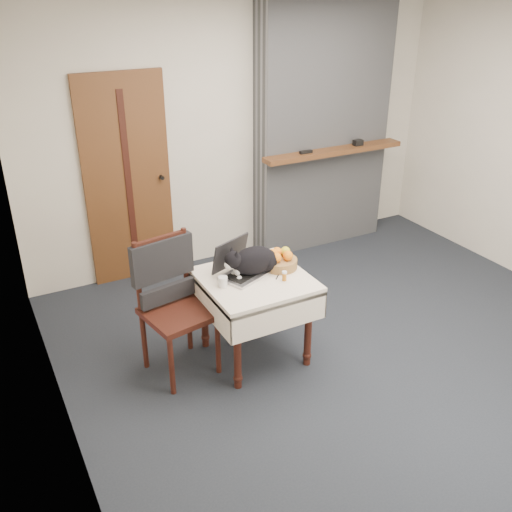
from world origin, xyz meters
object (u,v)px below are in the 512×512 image
Objects in this scene: pill_bottle at (284,276)px; laptop at (239,266)px; fruit_basket at (280,260)px; chair at (170,287)px; side_table at (255,291)px; cat at (255,261)px; cream_jar at (223,282)px; door at (128,181)px.

laptop is at bearing 134.56° from pill_bottle.
chair is at bearing 170.58° from fruit_basket.
laptop reaches higher than side_table.
laptop is 0.54m from chair.
laptop is 0.85× the size of cat.
cat reaches higher than cream_jar.
chair is at bearing 156.28° from pill_bottle.
side_table is 2.96× the size of fruit_basket.
cat is at bearing -75.26° from door.
cat is 1.99× the size of fruit_basket.
cat is at bearing -23.02° from chair.
cat is 0.49× the size of chair.
door is at bearing 79.52° from laptop.
door reaches higher than side_table.
side_table is at bearing -118.79° from cat.
pill_bottle is (0.14, -0.20, -0.07)m from cat.
pill_bottle is (0.17, -0.14, 0.15)m from side_table.
pill_bottle reaches higher than side_table.
pill_bottle is at bearing -39.62° from side_table.
side_table is at bearing 2.21° from cream_jar.
cream_jar is at bearing -85.06° from door.
chair reaches higher than pill_bottle.
fruit_basket is (0.08, 0.20, 0.02)m from pill_bottle.
door is 2.02m from pill_bottle.
cream_jar reaches higher than side_table.
fruit_basket is (0.33, -0.05, -0.01)m from laptop.
pill_bottle is at bearing -67.68° from laptop.
door is at bearing 94.94° from cream_jar.
pill_bottle is at bearing -111.52° from fruit_basket.
laptop is 0.36m from pill_bottle.
cat is 6.73× the size of cream_jar.
side_table is 1.49× the size of cat.
fruit_basket is 0.87m from chair.
cat is at bearing 125.75° from pill_bottle.
chair is (-0.60, 0.20, 0.09)m from side_table.
chair is at bearing 148.11° from cream_jar.
cat is at bearing -48.92° from laptop.
door is at bearing 103.42° from side_table.
side_table is 10.33× the size of pill_bottle.
chair reaches higher than side_table.
door reaches higher than fruit_basket.
cream_jar is at bearing -170.08° from laptop.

